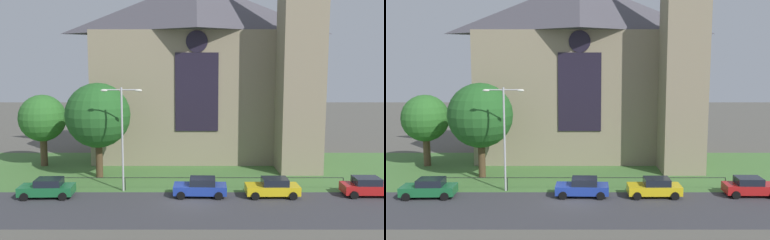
% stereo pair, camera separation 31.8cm
% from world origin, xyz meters
% --- Properties ---
extents(ground, '(160.00, 160.00, 0.00)m').
position_xyz_m(ground, '(0.00, 10.00, 0.00)').
color(ground, '#56544C').
extents(road_asphalt, '(120.00, 8.00, 0.01)m').
position_xyz_m(road_asphalt, '(0.00, -2.00, 0.00)').
color(road_asphalt, '#38383D').
rests_on(road_asphalt, ground).
extents(grass_verge, '(120.00, 20.00, 0.01)m').
position_xyz_m(grass_verge, '(0.00, 8.00, 0.00)').
color(grass_verge, '#477538').
rests_on(grass_verge, ground).
extents(church_building, '(23.20, 16.20, 26.00)m').
position_xyz_m(church_building, '(1.36, 16.65, 10.27)').
color(church_building, gray).
rests_on(church_building, ground).
extents(iron_railing, '(24.33, 0.07, 1.13)m').
position_xyz_m(iron_railing, '(0.59, 2.50, 0.95)').
color(iron_railing, black).
rests_on(iron_railing, ground).
extents(tree_left_near, '(5.99, 5.99, 8.83)m').
position_xyz_m(tree_left_near, '(-8.57, 6.86, 5.81)').
color(tree_left_near, '#4C3823').
rests_on(tree_left_near, ground).
extents(tree_left_far, '(4.83, 4.83, 7.43)m').
position_xyz_m(tree_left_far, '(-15.34, 11.43, 4.97)').
color(tree_left_far, brown).
rests_on(tree_left_far, ground).
extents(streetlamp_near, '(3.37, 0.26, 8.62)m').
position_xyz_m(streetlamp_near, '(-5.61, 2.40, 5.45)').
color(streetlamp_near, '#B2B2B7').
rests_on(streetlamp_near, ground).
extents(parked_car_green, '(4.26, 2.15, 1.51)m').
position_xyz_m(parked_car_green, '(-11.35, 0.69, 0.74)').
color(parked_car_green, '#196033').
rests_on(parked_car_green, ground).
extents(parked_car_blue, '(4.26, 2.14, 1.51)m').
position_xyz_m(parked_car_blue, '(0.79, 0.93, 0.74)').
color(parked_car_blue, '#1E3899').
rests_on(parked_car_blue, ground).
extents(parked_car_yellow, '(4.21, 2.04, 1.51)m').
position_xyz_m(parked_car_yellow, '(6.53, 0.86, 0.74)').
color(parked_car_yellow, gold).
rests_on(parked_car_yellow, ground).
extents(parked_car_red, '(4.24, 2.09, 1.51)m').
position_xyz_m(parked_car_red, '(14.23, 1.09, 0.74)').
color(parked_car_red, '#B21919').
rests_on(parked_car_red, ground).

